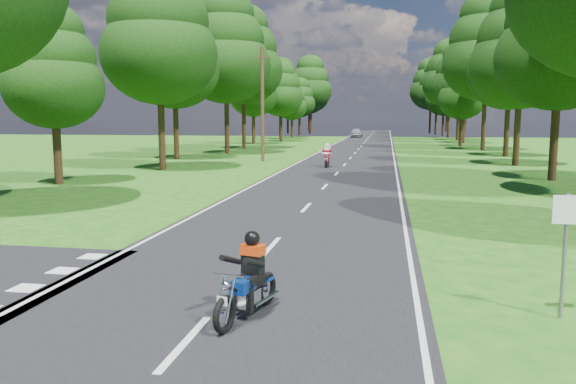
# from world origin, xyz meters

# --- Properties ---
(ground) EXTENTS (160.00, 160.00, 0.00)m
(ground) POSITION_xyz_m (0.00, 0.00, 0.00)
(ground) COLOR #165112
(ground) RESTS_ON ground
(main_road) EXTENTS (7.00, 140.00, 0.02)m
(main_road) POSITION_xyz_m (0.00, 50.00, 0.01)
(main_road) COLOR black
(main_road) RESTS_ON ground
(road_markings) EXTENTS (7.40, 140.00, 0.01)m
(road_markings) POSITION_xyz_m (-0.14, 48.13, 0.02)
(road_markings) COLOR silver
(road_markings) RESTS_ON main_road
(treeline) EXTENTS (40.00, 115.35, 14.78)m
(treeline) POSITION_xyz_m (1.43, 60.06, 8.25)
(treeline) COLOR black
(treeline) RESTS_ON ground
(telegraph_pole) EXTENTS (1.20, 0.26, 8.00)m
(telegraph_pole) POSITION_xyz_m (-6.00, 28.00, 4.07)
(telegraph_pole) COLOR #382616
(telegraph_pole) RESTS_ON ground
(road_sign) EXTENTS (0.45, 0.07, 2.00)m
(road_sign) POSITION_xyz_m (5.50, -2.01, 1.34)
(road_sign) COLOR slate
(road_sign) RESTS_ON ground
(rider_near_blue) EXTENTS (0.95, 1.73, 1.37)m
(rider_near_blue) POSITION_xyz_m (0.62, -2.89, 0.71)
(rider_near_blue) COLOR navy
(rider_near_blue) RESTS_ON main_road
(rider_far_red) EXTENTS (0.66, 1.81, 1.49)m
(rider_far_red) POSITION_xyz_m (-0.97, 24.02, 0.77)
(rider_far_red) COLOR #A4220C
(rider_far_red) RESTS_ON main_road
(distant_car) EXTENTS (1.85, 4.32, 1.45)m
(distant_car) POSITION_xyz_m (-1.95, 76.56, 0.75)
(distant_car) COLOR #ABADB2
(distant_car) RESTS_ON main_road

